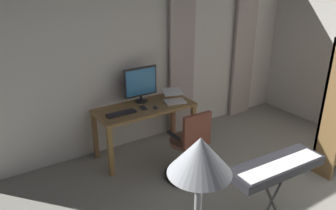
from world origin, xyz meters
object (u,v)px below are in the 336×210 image
object	(u,v)px
computer_monitor	(141,83)
piano_keyboard	(276,168)
office_chair	(190,148)
computer_keyboard	(121,113)
desk	(145,113)
cell_phone_by_monitor	(143,108)
computer_mouse	(156,108)
laptop	(174,98)

from	to	relation	value
computer_monitor	piano_keyboard	size ratio (longest dim) A/B	0.50
office_chair	computer_keyboard	bearing A→B (deg)	125.51
piano_keyboard	computer_keyboard	bearing A→B (deg)	-67.42
office_chair	piano_keyboard	distance (m)	1.20
computer_monitor	office_chair	bearing A→B (deg)	95.35
desk	cell_phone_by_monitor	xyz separation A→B (m)	(0.04, 0.05, 0.11)
desk	office_chair	distance (m)	0.90
computer_keyboard	piano_keyboard	size ratio (longest dim) A/B	0.39
computer_mouse	cell_phone_by_monitor	distance (m)	0.18
cell_phone_by_monitor	piano_keyboard	size ratio (longest dim) A/B	0.14
computer_monitor	computer_keyboard	distance (m)	0.57
desk	piano_keyboard	distance (m)	2.05
desk	computer_keyboard	xyz separation A→B (m)	(0.38, 0.07, 0.12)
desk	laptop	size ratio (longest dim) A/B	3.63
computer_monitor	laptop	distance (m)	0.52
computer_keyboard	computer_mouse	xyz separation A→B (m)	(-0.47, 0.09, 0.01)
computer_monitor	computer_mouse	world-z (taller)	computer_monitor
computer_keyboard	cell_phone_by_monitor	world-z (taller)	computer_keyboard
desk	laptop	xyz separation A→B (m)	(-0.45, 0.06, 0.16)
office_chair	computer_mouse	world-z (taller)	office_chair
desk	computer_keyboard	size ratio (longest dim) A/B	3.48
computer_monitor	cell_phone_by_monitor	size ratio (longest dim) A/B	3.52
computer_monitor	piano_keyboard	xyz separation A→B (m)	(-0.28, 2.21, -0.28)
computer_mouse	piano_keyboard	world-z (taller)	piano_keyboard
office_chair	laptop	distance (m)	0.93
desk	office_chair	bearing A→B (deg)	99.68
laptop	piano_keyboard	size ratio (longest dim) A/B	0.37
desk	cell_phone_by_monitor	bearing A→B (deg)	46.56
computer_monitor	computer_mouse	xyz separation A→B (m)	(-0.04, 0.35, -0.26)
computer_monitor	cell_phone_by_monitor	world-z (taller)	computer_monitor
desk	piano_keyboard	size ratio (longest dim) A/B	1.36
laptop	cell_phone_by_monitor	bearing A→B (deg)	13.57
office_chair	computer_mouse	distance (m)	0.77
computer_keyboard	piano_keyboard	bearing A→B (deg)	109.98
laptop	computer_mouse	world-z (taller)	laptop
office_chair	piano_keyboard	xyz separation A→B (m)	(-0.18, 1.16, 0.28)
computer_keyboard	laptop	xyz separation A→B (m)	(-0.84, -0.01, 0.04)
computer_monitor	laptop	xyz separation A→B (m)	(-0.40, 0.24, -0.23)
cell_phone_by_monitor	computer_monitor	bearing A→B (deg)	-104.69
computer_keyboard	cell_phone_by_monitor	size ratio (longest dim) A/B	2.76
office_chair	computer_monitor	world-z (taller)	computer_monitor
computer_monitor	cell_phone_by_monitor	distance (m)	0.37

